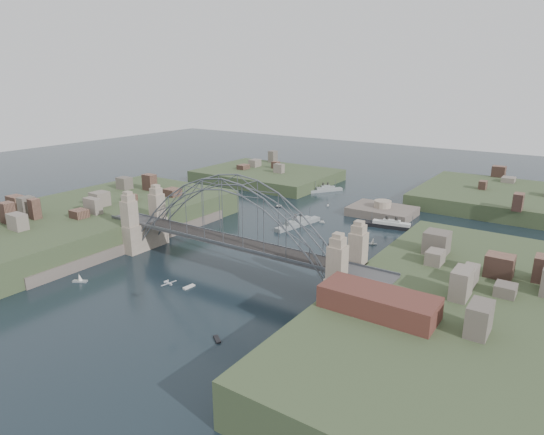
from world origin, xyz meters
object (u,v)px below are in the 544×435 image
(fort_island, at_px, (382,216))
(wharf_shed, at_px, (378,302))
(bridge, at_px, (231,226))
(naval_cruiser_near, at_px, (298,224))
(naval_cruiser_far, at_px, (325,190))
(ocean_liner, at_px, (391,226))

(fort_island, xyz_separation_m, wharf_shed, (32.00, -84.00, 10.34))
(bridge, xyz_separation_m, wharf_shed, (44.00, -14.00, -2.32))
(wharf_shed, xyz_separation_m, naval_cruiser_near, (-50.15, 56.29, -9.09))
(fort_island, height_order, naval_cruiser_near, naval_cruiser_near)
(naval_cruiser_far, bearing_deg, wharf_shed, -57.86)
(wharf_shed, height_order, naval_cruiser_near, wharf_shed)
(fort_island, xyz_separation_m, naval_cruiser_near, (-18.15, -27.71, 1.25))
(bridge, bearing_deg, naval_cruiser_near, 98.28)
(wharf_shed, bearing_deg, naval_cruiser_far, 122.14)
(fort_island, relative_size, wharf_shed, 1.10)
(wharf_shed, bearing_deg, fort_island, 110.85)
(bridge, bearing_deg, ocean_liner, 70.75)
(fort_island, height_order, ocean_liner, fort_island)
(bridge, distance_m, ocean_liner, 62.05)
(naval_cruiser_far, relative_size, ocean_liner, 0.65)
(bridge, relative_size, ocean_liner, 3.83)
(fort_island, distance_m, wharf_shed, 90.48)
(naval_cruiser_far, height_order, ocean_liner, ocean_liner)
(bridge, xyz_separation_m, ocean_liner, (20.10, 57.56, -11.50))
(naval_cruiser_near, height_order, naval_cruiser_far, naval_cruiser_near)
(naval_cruiser_near, relative_size, naval_cruiser_far, 1.39)
(fort_island, distance_m, naval_cruiser_far, 39.66)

